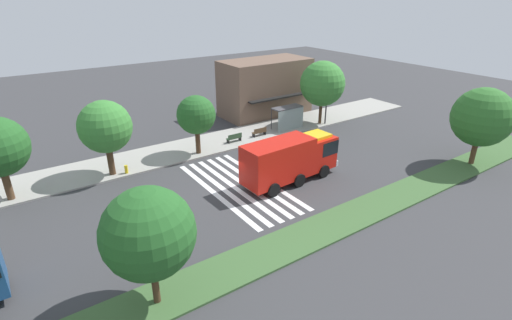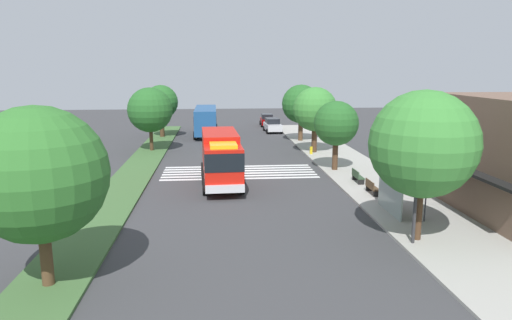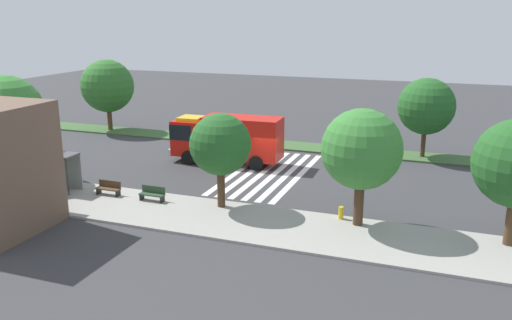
# 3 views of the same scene
# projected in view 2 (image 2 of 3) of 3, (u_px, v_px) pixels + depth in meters

# --- Properties ---
(ground_plane) EXTENTS (120.00, 120.00, 0.00)m
(ground_plane) POSITION_uv_depth(u_px,v_px,m) (239.00, 172.00, 37.37)
(ground_plane) COLOR #38383A
(sidewalk) EXTENTS (60.00, 5.38, 0.14)m
(sidewalk) POSITION_uv_depth(u_px,v_px,m) (354.00, 169.00, 38.16)
(sidewalk) COLOR #9E9B93
(sidewalk) RESTS_ON ground_plane
(median_strip) EXTENTS (60.00, 3.00, 0.14)m
(median_strip) POSITION_uv_depth(u_px,v_px,m) (135.00, 174.00, 36.65)
(median_strip) COLOR #3D6033
(median_strip) RESTS_ON ground_plane
(crosswalk) EXTENTS (4.95, 12.25, 0.01)m
(crosswalk) POSITION_uv_depth(u_px,v_px,m) (239.00, 172.00, 37.47)
(crosswalk) COLOR silver
(crosswalk) RESTS_ON ground_plane
(fire_truck) EXTENTS (8.77, 3.08, 3.70)m
(fire_truck) POSITION_uv_depth(u_px,v_px,m) (221.00, 157.00, 32.94)
(fire_truck) COLOR red
(fire_truck) RESTS_ON ground_plane
(parked_car_west) EXTENTS (4.26, 2.10, 1.74)m
(parked_car_west) POSITION_uv_depth(u_px,v_px,m) (267.00, 120.00, 67.36)
(parked_car_west) COLOR #720505
(parked_car_west) RESTS_ON ground_plane
(parked_car_mid) EXTENTS (4.61, 2.22, 1.81)m
(parked_car_mid) POSITION_uv_depth(u_px,v_px,m) (272.00, 125.00, 60.84)
(parked_car_mid) COLOR silver
(parked_car_mid) RESTS_ON ground_plane
(transit_bus) EXTENTS (10.43, 2.87, 3.43)m
(transit_bus) POSITION_uv_depth(u_px,v_px,m) (206.00, 119.00, 57.70)
(transit_bus) COLOR navy
(transit_bus) RESTS_ON ground_plane
(bus_stop_shelter) EXTENTS (3.50, 1.40, 2.46)m
(bus_stop_shelter) POSITION_uv_depth(u_px,v_px,m) (396.00, 183.00, 26.27)
(bus_stop_shelter) COLOR #4C4C51
(bus_stop_shelter) RESTS_ON sidewalk
(bench_near_shelter) EXTENTS (1.60, 0.50, 0.90)m
(bench_near_shelter) POSITION_uv_depth(u_px,v_px,m) (372.00, 187.00, 30.43)
(bench_near_shelter) COLOR #4C3823
(bench_near_shelter) RESTS_ON sidewalk
(bench_west_of_shelter) EXTENTS (1.60, 0.50, 0.90)m
(bench_west_of_shelter) POSITION_uv_depth(u_px,v_px,m) (357.00, 176.00, 33.52)
(bench_west_of_shelter) COLOR #2D472D
(bench_west_of_shelter) RESTS_ON sidewalk
(street_lamp) EXTENTS (0.36, 0.36, 6.23)m
(street_lamp) POSITION_uv_depth(u_px,v_px,m) (418.00, 167.00, 21.24)
(street_lamp) COLOR #2D2D30
(street_lamp) RESTS_ON sidewalk
(sidewalk_tree_far_west) EXTENTS (4.34, 4.34, 6.34)m
(sidewalk_tree_far_west) POSITION_uv_depth(u_px,v_px,m) (301.00, 104.00, 52.23)
(sidewalk_tree_far_west) COLOR #513823
(sidewalk_tree_far_west) RESTS_ON sidewalk
(sidewalk_tree_west) EXTENTS (4.29, 4.29, 6.36)m
(sidewalk_tree_west) POSITION_uv_depth(u_px,v_px,m) (315.00, 109.00, 44.92)
(sidewalk_tree_west) COLOR #47301E
(sidewalk_tree_west) RESTS_ON sidewalk
(sidewalk_tree_center) EXTENTS (3.60, 3.60, 5.59)m
(sidewalk_tree_center) POSITION_uv_depth(u_px,v_px,m) (336.00, 124.00, 37.09)
(sidewalk_tree_center) COLOR #47301E
(sidewalk_tree_center) RESTS_ON sidewalk
(sidewalk_tree_east) EXTENTS (5.05, 5.05, 7.19)m
(sidewalk_tree_east) POSITION_uv_depth(u_px,v_px,m) (423.00, 144.00, 21.53)
(sidewalk_tree_east) COLOR #47301E
(sidewalk_tree_east) RESTS_ON sidewalk
(median_tree_far_west) EXTENTS (4.03, 4.03, 6.18)m
(median_tree_far_west) POSITION_uv_depth(u_px,v_px,m) (161.00, 102.00, 55.26)
(median_tree_far_west) COLOR #47301E
(median_tree_far_west) RESTS_ON median_strip
(median_tree_west) EXTENTS (4.44, 4.44, 6.29)m
(median_tree_west) POSITION_uv_depth(u_px,v_px,m) (150.00, 110.00, 45.90)
(median_tree_west) COLOR #47301E
(median_tree_west) RESTS_ON median_strip
(median_tree_center) EXTENTS (5.08, 5.08, 6.86)m
(median_tree_center) POSITION_uv_depth(u_px,v_px,m) (39.00, 175.00, 16.92)
(median_tree_center) COLOR #513823
(median_tree_center) RESTS_ON median_strip
(fire_hydrant) EXTENTS (0.28, 0.28, 0.70)m
(fire_hydrant) POSITION_uv_depth(u_px,v_px,m) (311.00, 150.00, 44.62)
(fire_hydrant) COLOR gold
(fire_hydrant) RESTS_ON sidewalk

